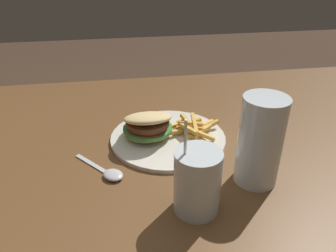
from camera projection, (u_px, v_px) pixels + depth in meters
The scene contains 5 objects.
dining_table at pixel (154, 187), 0.77m from camera, with size 1.69×1.08×0.71m.
meal_plate_near at pixel (159, 131), 0.82m from camera, with size 0.29×0.29×0.09m.
beer_glass at pixel (260, 144), 0.65m from camera, with size 0.09×0.09×0.19m.
juice_glass at pixel (197, 183), 0.58m from camera, with size 0.09×0.09×0.20m.
spoon at pixel (110, 174), 0.70m from camera, with size 0.12×0.13×0.01m.
Camera 1 is at (0.06, 0.60, 1.14)m, focal length 35.00 mm.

